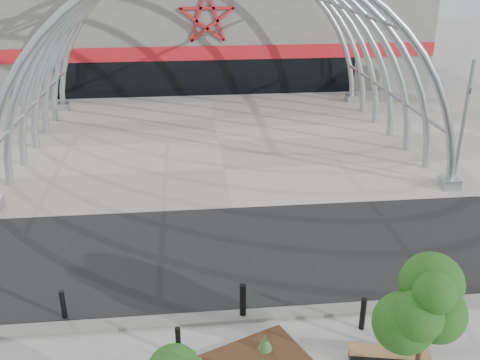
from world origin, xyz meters
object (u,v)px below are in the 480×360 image
object	(u,v)px
bench_1	(389,357)
street_tree_1	(428,300)
signal_pole	(464,122)
bollard_2	(243,302)

from	to	relation	value
bench_1	street_tree_1	bearing A→B (deg)	-69.72
signal_pole	street_tree_1	world-z (taller)	signal_pole
signal_pole	bollard_2	world-z (taller)	signal_pole
signal_pole	street_tree_1	bearing A→B (deg)	-120.03
street_tree_1	bench_1	xyz separation A→B (m)	(-0.33, 0.88, -2.43)
signal_pole	bench_1	distance (m)	13.49
street_tree_1	bollard_2	distance (m)	5.46
signal_pole	street_tree_1	xyz separation A→B (m)	(-6.90, -11.93, -0.36)
signal_pole	bollard_2	xyz separation A→B (m)	(-10.81, -8.74, -2.43)
signal_pole	bollard_2	size ratio (longest dim) A/B	5.00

